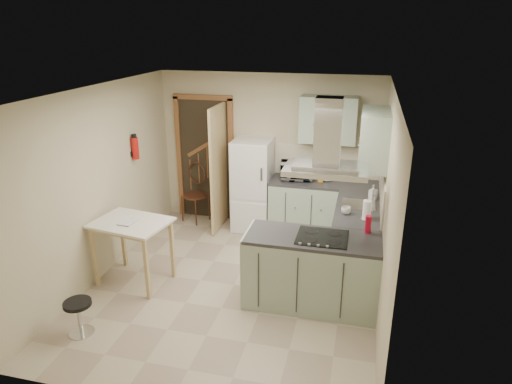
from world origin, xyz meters
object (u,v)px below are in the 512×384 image
(peninsula, at_px, (312,271))
(bentwood_chair, at_px, (195,196))
(drop_leaf_table, at_px, (134,252))
(microwave, at_px, (297,171))
(fridge, at_px, (253,185))
(stool, at_px, (79,317))
(extractor_hood, at_px, (326,170))

(peninsula, bearing_deg, bentwood_chair, 137.91)
(drop_leaf_table, bearing_deg, microwave, 57.79)
(fridge, distance_m, stool, 3.40)
(fridge, relative_size, stool, 3.72)
(stool, height_order, microwave, microwave)
(fridge, relative_size, extractor_hood, 1.67)
(fridge, xyz_separation_m, stool, (-1.16, -3.15, -0.55))
(peninsula, xyz_separation_m, drop_leaf_table, (-2.31, -0.03, -0.02))
(extractor_hood, bearing_deg, peninsula, 180.00)
(peninsula, height_order, bentwood_chair, bentwood_chair)
(microwave, bearing_deg, peninsula, -84.21)
(fridge, height_order, bentwood_chair, fridge)
(extractor_hood, bearing_deg, microwave, 107.12)
(drop_leaf_table, height_order, stool, drop_leaf_table)
(microwave, bearing_deg, bentwood_chair, 170.56)
(peninsula, distance_m, extractor_hood, 1.27)
(drop_leaf_table, xyz_separation_m, microwave, (1.79, 2.04, 0.61))
(bentwood_chair, height_order, microwave, microwave)
(stool, bearing_deg, drop_leaf_table, 86.16)
(fridge, distance_m, bentwood_chair, 1.07)
(peninsula, height_order, drop_leaf_table, peninsula)
(fridge, xyz_separation_m, bentwood_chair, (-1.02, 0.05, -0.29))
(bentwood_chair, bearing_deg, peninsula, -18.63)
(drop_leaf_table, relative_size, stool, 2.27)
(drop_leaf_table, bearing_deg, extractor_hood, 9.74)
(fridge, distance_m, extractor_hood, 2.57)
(drop_leaf_table, distance_m, microwave, 2.78)
(extractor_hood, height_order, stool, extractor_hood)
(extractor_hood, distance_m, bentwood_chair, 3.35)
(fridge, bearing_deg, bentwood_chair, 177.13)
(drop_leaf_table, xyz_separation_m, stool, (-0.08, -1.14, -0.23))
(fridge, xyz_separation_m, extractor_hood, (1.32, -1.98, 0.97))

